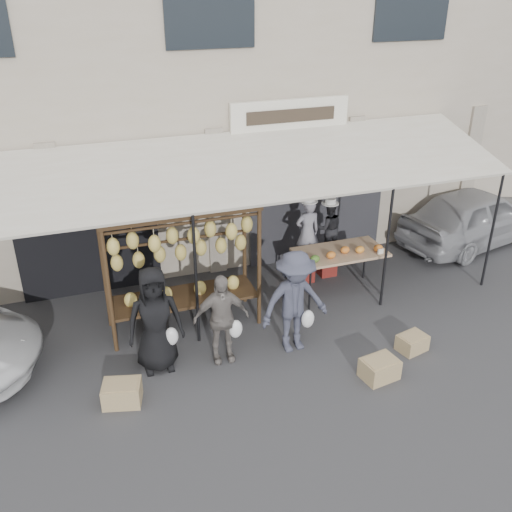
% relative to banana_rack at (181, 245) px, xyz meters
% --- Properties ---
extents(ground_plane, '(90.00, 90.00, 0.00)m').
position_rel_banana_rack_xyz_m(ground_plane, '(1.11, -1.68, -1.57)').
color(ground_plane, '#2D2D30').
extents(shophouse, '(24.00, 6.15, 7.30)m').
position_rel_banana_rack_xyz_m(shophouse, '(1.11, 4.82, 2.08)').
color(shophouse, gray).
rests_on(shophouse, ground_plane).
extents(awning, '(10.00, 2.35, 2.92)m').
position_rel_banana_rack_xyz_m(awning, '(1.12, 0.60, 1.00)').
color(awning, beige).
rests_on(awning, ground_plane).
extents(banana_rack, '(2.60, 0.90, 2.24)m').
position_rel_banana_rack_xyz_m(banana_rack, '(0.00, 0.00, 0.00)').
color(banana_rack, '#402A1A').
rests_on(banana_rack, ground_plane).
extents(produce_table, '(1.70, 0.90, 1.04)m').
position_rel_banana_rack_xyz_m(produce_table, '(3.05, 0.11, -0.70)').
color(produce_table, tan).
rests_on(produce_table, ground_plane).
extents(vendor_left, '(0.50, 0.33, 1.34)m').
position_rel_banana_rack_xyz_m(vendor_left, '(2.66, 0.80, -0.50)').
color(vendor_left, gray).
rests_on(vendor_left, stool_left).
extents(vendor_right, '(0.61, 0.52, 1.11)m').
position_rel_banana_rack_xyz_m(vendor_right, '(3.17, 0.92, -0.54)').
color(vendor_right, black).
rests_on(vendor_right, stool_right).
extents(customer_left, '(0.87, 0.58, 1.74)m').
position_rel_banana_rack_xyz_m(customer_left, '(-0.67, -1.01, -0.70)').
color(customer_left, black).
rests_on(customer_left, ground_plane).
extents(customer_mid, '(0.91, 0.42, 1.52)m').
position_rel_banana_rack_xyz_m(customer_mid, '(0.34, -1.14, -0.81)').
color(customer_mid, slate).
rests_on(customer_mid, ground_plane).
extents(customer_right, '(1.18, 0.72, 1.77)m').
position_rel_banana_rack_xyz_m(customer_right, '(1.53, -1.25, -0.69)').
color(customer_right, '#3A3C4C').
rests_on(customer_right, ground_plane).
extents(stool_left, '(0.33, 0.33, 0.40)m').
position_rel_banana_rack_xyz_m(stool_left, '(2.66, 0.80, -1.37)').
color(stool_left, maroon).
rests_on(stool_left, ground_plane).
extents(stool_right, '(0.39, 0.39, 0.48)m').
position_rel_banana_rack_xyz_m(stool_right, '(3.17, 0.92, -1.33)').
color(stool_right, maroon).
rests_on(stool_right, ground_plane).
extents(crate_near_a, '(0.59, 0.48, 0.32)m').
position_rel_banana_rack_xyz_m(crate_near_a, '(2.48, -2.40, -1.41)').
color(crate_near_a, tan).
rests_on(crate_near_a, ground_plane).
extents(crate_near_b, '(0.53, 0.44, 0.27)m').
position_rel_banana_rack_xyz_m(crate_near_b, '(3.36, -1.95, -1.43)').
color(crate_near_b, tan).
rests_on(crate_near_b, ground_plane).
extents(crate_far, '(0.63, 0.53, 0.32)m').
position_rel_banana_rack_xyz_m(crate_far, '(-1.32, -1.67, -1.41)').
color(crate_far, tan).
rests_on(crate_far, ground_plane).
extents(sedan, '(4.10, 2.35, 1.31)m').
position_rel_banana_rack_xyz_m(sedan, '(7.02, 1.20, -0.91)').
color(sedan, '#9D9EA2').
rests_on(sedan, ground_plane).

